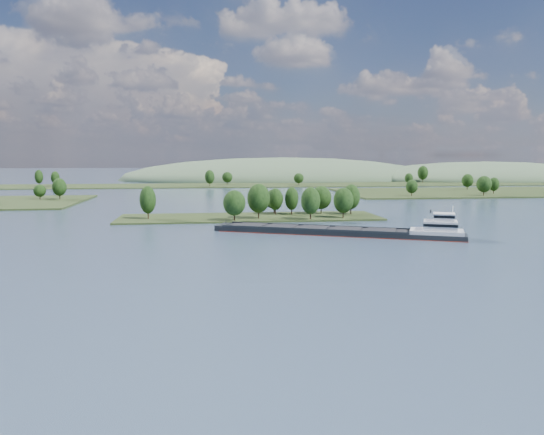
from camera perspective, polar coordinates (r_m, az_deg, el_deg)
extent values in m
plane|color=#36475D|center=(145.96, -0.40, -2.81)|extent=(1800.00, 1800.00, 0.00)
cube|color=#222F15|center=(205.07, -2.41, -0.05)|extent=(100.00, 30.00, 1.20)
cylinder|color=black|center=(195.86, 4.16, 0.37)|extent=(0.50, 0.50, 3.90)
ellipsoid|color=black|center=(195.38, 4.17, 1.81)|extent=(7.29, 7.29, 10.04)
cylinder|color=black|center=(217.80, 0.22, 0.93)|extent=(0.50, 0.50, 3.18)
ellipsoid|color=black|center=(217.43, 0.23, 1.99)|extent=(7.74, 7.74, 8.18)
cylinder|color=black|center=(198.30, -1.45, 0.52)|extent=(0.50, 0.50, 4.27)
ellipsoid|color=black|center=(197.79, -1.46, 2.08)|extent=(8.58, 8.58, 10.98)
cylinder|color=black|center=(211.57, 0.36, 0.80)|extent=(0.50, 0.50, 3.46)
ellipsoid|color=black|center=(211.16, 0.37, 1.99)|extent=(5.98, 5.98, 8.90)
cylinder|color=black|center=(192.16, -4.07, 0.20)|extent=(0.50, 0.50, 3.62)
ellipsoid|color=black|center=(191.69, -4.08, 1.57)|extent=(8.20, 8.20, 9.32)
cylinder|color=black|center=(201.87, -13.18, 0.42)|extent=(0.50, 0.50, 4.03)
ellipsoid|color=black|center=(201.38, -13.22, 1.86)|extent=(6.07, 6.07, 10.36)
cylinder|color=black|center=(211.76, 2.13, 0.82)|extent=(0.50, 0.50, 3.59)
ellipsoid|color=black|center=(211.34, 2.13, 2.05)|extent=(5.51, 5.51, 9.23)
cylinder|color=black|center=(215.69, 8.49, 0.90)|extent=(0.50, 0.50, 3.92)
ellipsoid|color=black|center=(215.25, 8.51, 2.22)|extent=(7.21, 7.21, 10.08)
cylinder|color=black|center=(201.75, 7.67, 0.49)|extent=(0.50, 0.50, 3.76)
ellipsoid|color=black|center=(201.29, 7.69, 1.84)|extent=(7.66, 7.66, 9.66)
cylinder|color=black|center=(215.40, 5.30, 0.90)|extent=(0.50, 0.50, 3.68)
ellipsoid|color=black|center=(214.98, 5.32, 2.15)|extent=(8.44, 8.44, 9.46)
cylinder|color=black|center=(303.50, -21.86, 2.17)|extent=(0.50, 0.50, 3.69)
ellipsoid|color=black|center=(303.20, -21.90, 3.06)|extent=(7.43, 7.43, 9.49)
cylinder|color=black|center=(307.78, -23.69, 2.04)|extent=(0.50, 0.50, 2.58)
ellipsoid|color=black|center=(307.56, -23.72, 2.65)|extent=(6.39, 6.39, 6.64)
cylinder|color=black|center=(315.88, 14.79, 2.54)|extent=(0.50, 0.50, 3.08)
ellipsoid|color=black|center=(315.64, 14.81, 3.25)|extent=(6.84, 6.84, 7.91)
cylinder|color=black|center=(332.00, 21.81, 2.53)|extent=(0.50, 0.50, 3.77)
ellipsoid|color=black|center=(331.73, 21.85, 3.36)|extent=(8.59, 8.59, 9.69)
cylinder|color=black|center=(350.38, 22.73, 2.65)|extent=(0.50, 0.50, 3.26)
ellipsoid|color=black|center=(350.14, 22.76, 3.32)|extent=(6.28, 6.28, 8.39)
cylinder|color=black|center=(384.75, 20.26, 3.09)|extent=(0.50, 0.50, 3.52)
ellipsoid|color=black|center=(384.52, 20.29, 3.75)|extent=(7.72, 7.72, 9.05)
cube|color=#222F15|center=(423.95, -4.95, 3.43)|extent=(900.00, 60.00, 1.20)
cylinder|color=black|center=(441.09, -23.76, 3.36)|extent=(0.50, 0.50, 4.12)
ellipsoid|color=black|center=(440.87, -23.79, 4.04)|extent=(6.19, 6.19, 10.59)
cylinder|color=black|center=(436.12, 14.49, 3.62)|extent=(0.50, 0.50, 3.08)
ellipsoid|color=black|center=(435.94, 14.50, 4.13)|extent=(6.42, 6.42, 7.92)
cylinder|color=black|center=(429.45, -4.83, 3.78)|extent=(0.50, 0.50, 3.33)
ellipsoid|color=black|center=(429.26, -4.83, 4.34)|extent=(8.34, 8.34, 8.55)
cylinder|color=black|center=(478.09, 15.89, 3.93)|extent=(0.50, 0.50, 4.75)
ellipsoid|color=black|center=(477.86, 15.92, 4.65)|extent=(9.00, 9.00, 12.21)
cylinder|color=black|center=(434.40, -22.26, 3.36)|extent=(0.50, 0.50, 3.76)
ellipsoid|color=black|center=(434.19, -22.29, 3.99)|extent=(6.45, 6.45, 9.66)
cylinder|color=black|center=(419.88, 2.89, 3.71)|extent=(0.50, 0.50, 3.11)
ellipsoid|color=black|center=(419.69, 2.89, 4.25)|extent=(7.96, 7.96, 8.01)
cylinder|color=black|center=(404.74, -6.71, 3.63)|extent=(0.50, 0.50, 4.10)
ellipsoid|color=black|center=(404.50, -6.72, 4.37)|extent=(7.35, 7.35, 10.54)
ellipsoid|color=#41583C|center=(566.05, 22.10, 3.79)|extent=(260.00, 140.00, 36.00)
ellipsoid|color=#41583C|center=(529.14, 1.12, 4.11)|extent=(320.00, 160.00, 44.00)
cube|color=black|center=(163.69, 7.11, -1.66)|extent=(71.94, 38.90, 2.05)
cube|color=maroon|center=(163.76, 7.10, -1.80)|extent=(72.18, 39.15, 0.23)
cube|color=black|center=(169.33, 4.88, -0.90)|extent=(52.96, 23.89, 0.75)
cube|color=black|center=(160.48, 4.21, -1.32)|extent=(52.96, 23.89, 0.75)
cube|color=black|center=(164.92, 4.56, -1.15)|extent=(54.52, 30.45, 0.28)
cube|color=black|center=(170.35, -2.20, -0.79)|extent=(10.78, 10.40, 0.33)
cube|color=black|center=(167.32, 1.12, -0.92)|extent=(10.78, 10.40, 0.33)
cube|color=black|center=(164.88, 4.56, -1.06)|extent=(10.78, 10.40, 0.33)
cube|color=black|center=(163.05, 8.08, -1.19)|extent=(10.78, 10.40, 0.33)
cube|color=black|center=(161.86, 11.67, -1.32)|extent=(10.78, 10.40, 0.33)
cube|color=black|center=(173.89, -5.26, -1.02)|extent=(5.97, 8.81, 1.87)
cylinder|color=black|center=(173.37, -4.98, -0.60)|extent=(0.30, 0.30, 2.05)
cube|color=silver|center=(161.26, 17.30, -1.47)|extent=(17.27, 14.25, 1.12)
cube|color=silver|center=(161.02, 17.65, -0.82)|extent=(11.56, 10.61, 2.80)
cube|color=black|center=(160.98, 17.65, -0.69)|extent=(11.80, 10.86, 0.84)
cube|color=silver|center=(160.76, 18.01, 0.02)|extent=(7.39, 7.39, 2.05)
cube|color=black|center=(160.72, 18.02, 0.16)|extent=(7.64, 7.64, 0.75)
cube|color=silver|center=(160.64, 18.03, 0.42)|extent=(7.88, 7.88, 0.19)
cylinder|color=silver|center=(160.60, 18.87, 0.79)|extent=(0.25, 0.25, 2.42)
cylinder|color=black|center=(163.35, 16.70, 0.63)|extent=(0.62, 0.62, 1.12)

